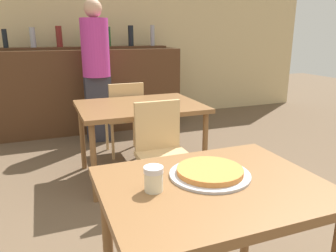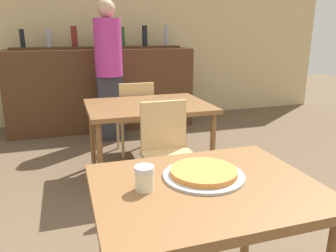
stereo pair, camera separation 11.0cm
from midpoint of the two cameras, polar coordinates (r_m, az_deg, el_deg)
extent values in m
cube|color=#D1B784|center=(5.31, -11.86, 15.93)|extent=(8.00, 0.05, 2.80)
cube|color=brown|center=(1.40, 8.88, -10.75)|extent=(0.92, 0.72, 0.04)
cylinder|color=brown|center=(1.74, -9.21, -19.58)|extent=(0.05, 0.05, 0.73)
cylinder|color=brown|center=(1.99, 15.19, -15.06)|extent=(0.05, 0.05, 0.73)
cube|color=brown|center=(3.11, -2.47, 3.48)|extent=(1.14, 0.87, 0.04)
cylinder|color=brown|center=(2.77, -10.58, -6.19)|extent=(0.05, 0.05, 0.68)
cylinder|color=brown|center=(3.05, 8.79, -4.03)|extent=(0.05, 0.05, 0.68)
cylinder|color=brown|center=(3.47, -12.18, -1.69)|extent=(0.05, 0.05, 0.68)
cylinder|color=brown|center=(3.70, 3.69, -0.27)|extent=(0.05, 0.05, 0.68)
cube|color=#4C2D19|center=(4.87, -10.66, 6.26)|extent=(2.60, 0.56, 1.15)
cube|color=#4C2D19|center=(4.95, -11.23, 13.26)|extent=(2.39, 0.24, 0.03)
cylinder|color=black|center=(4.93, -23.47, 13.84)|extent=(0.06, 0.06, 0.24)
cylinder|color=#9999A3|center=(4.91, -19.45, 14.36)|extent=(0.08, 0.08, 0.26)
cylinder|color=maroon|center=(4.92, -15.39, 14.81)|extent=(0.08, 0.08, 0.28)
cylinder|color=#9999A3|center=(4.95, -11.34, 15.18)|extent=(0.07, 0.07, 0.30)
cylinder|color=#1E5123|center=(5.00, -7.34, 15.20)|extent=(0.07, 0.07, 0.28)
cylinder|color=black|center=(5.07, -3.43, 15.42)|extent=(0.08, 0.08, 0.29)
cylinder|color=#9999A3|center=(5.16, 0.35, 15.49)|extent=(0.06, 0.06, 0.30)
cube|color=tan|center=(2.56, 1.65, -5.63)|extent=(0.40, 0.40, 0.04)
cube|color=tan|center=(2.65, 0.39, 0.13)|extent=(0.38, 0.04, 0.40)
cylinder|color=tan|center=(2.46, -0.89, -12.33)|extent=(0.03, 0.03, 0.41)
cylinder|color=tan|center=(2.57, 6.54, -11.17)|extent=(0.03, 0.03, 0.41)
cylinder|color=tan|center=(2.75, -2.96, -9.12)|extent=(0.03, 0.03, 0.41)
cylinder|color=tan|center=(2.85, 3.74, -8.23)|extent=(0.03, 0.03, 0.41)
cube|color=tan|center=(3.82, -5.13, 1.62)|extent=(0.40, 0.40, 0.04)
cube|color=tan|center=(3.60, -4.58, 4.30)|extent=(0.38, 0.04, 0.40)
cylinder|color=tan|center=(4.08, -3.24, -0.69)|extent=(0.03, 0.03, 0.41)
cylinder|color=tan|center=(4.01, -7.95, -1.11)|extent=(0.03, 0.03, 0.41)
cylinder|color=tan|center=(3.76, -1.95, -2.11)|extent=(0.03, 0.03, 0.41)
cylinder|color=tan|center=(3.69, -7.04, -2.59)|extent=(0.03, 0.03, 0.41)
cylinder|color=#B7B7BC|center=(1.45, 8.40, -8.56)|extent=(0.35, 0.35, 0.01)
cylinder|color=#CC7A38|center=(1.44, 8.43, -7.91)|extent=(0.29, 0.29, 0.02)
cylinder|color=beige|center=(1.31, -1.69, -9.57)|extent=(0.07, 0.07, 0.08)
cylinder|color=silver|center=(1.29, -1.71, -7.54)|extent=(0.08, 0.08, 0.02)
cube|color=#2D2D38|center=(4.34, -9.18, 3.09)|extent=(0.32, 0.18, 0.84)
cylinder|color=#B2338C|center=(4.24, -9.65, 13.30)|extent=(0.34, 0.34, 0.70)
sphere|color=tan|center=(4.24, -9.96, 19.50)|extent=(0.22, 0.22, 0.22)
camera|label=1|loc=(0.05, -88.28, 0.49)|focal=35.00mm
camera|label=2|loc=(0.05, 91.72, -0.49)|focal=35.00mm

